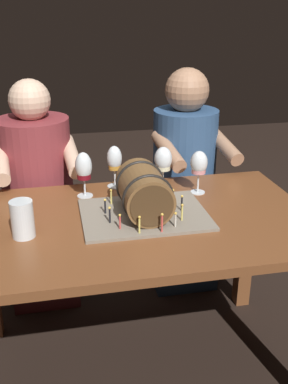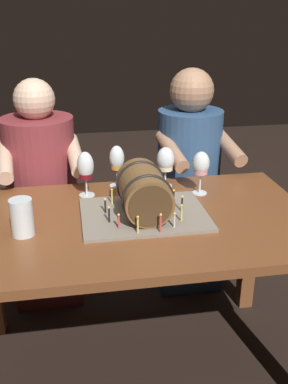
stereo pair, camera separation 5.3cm
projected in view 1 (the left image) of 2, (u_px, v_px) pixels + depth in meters
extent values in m
plane|color=black|center=(137.00, 366.00, 2.00)|extent=(8.00, 8.00, 0.00)
cube|color=brown|center=(136.00, 223.00, 1.73)|extent=(1.39, 0.82, 0.03)
cube|color=brown|center=(245.00, 246.00, 2.30)|extent=(0.07, 0.07, 0.69)
cube|color=gray|center=(144.00, 214.00, 1.75)|extent=(0.48, 0.37, 0.01)
cylinder|color=brown|center=(144.00, 192.00, 1.71)|extent=(0.18, 0.28, 0.18)
cylinder|color=#46301B|center=(152.00, 206.00, 1.58)|extent=(0.16, 0.00, 0.16)
cylinder|color=#46301B|center=(137.00, 179.00, 1.84)|extent=(0.16, 0.00, 0.16)
torus|color=black|center=(148.00, 199.00, 1.64)|extent=(0.20, 0.01, 0.20)
torus|color=black|center=(140.00, 184.00, 1.78)|extent=(0.20, 0.01, 0.20)
cylinder|color=black|center=(182.00, 204.00, 1.76)|extent=(0.01, 0.01, 0.05)
sphere|color=#F9C64C|center=(182.00, 196.00, 1.74)|extent=(0.01, 0.01, 0.01)
cylinder|color=black|center=(173.00, 197.00, 1.83)|extent=(0.01, 0.01, 0.05)
sphere|color=#F9C64C|center=(173.00, 190.00, 1.81)|extent=(0.01, 0.01, 0.01)
cylinder|color=silver|center=(160.00, 193.00, 1.87)|extent=(0.01, 0.01, 0.05)
sphere|color=#F9C64C|center=(160.00, 186.00, 1.86)|extent=(0.01, 0.01, 0.01)
cylinder|color=silver|center=(141.00, 189.00, 1.89)|extent=(0.01, 0.01, 0.06)
sphere|color=#F9C64C|center=(141.00, 181.00, 1.88)|extent=(0.01, 0.01, 0.01)
cylinder|color=#EAD666|center=(123.00, 193.00, 1.87)|extent=(0.01, 0.01, 0.05)
sphere|color=#F9C64C|center=(123.00, 186.00, 1.86)|extent=(0.01, 0.01, 0.01)
cylinder|color=#EAD666|center=(111.00, 198.00, 1.81)|extent=(0.01, 0.01, 0.05)
sphere|color=#F9C64C|center=(111.00, 190.00, 1.80)|extent=(0.01, 0.01, 0.01)
cylinder|color=black|center=(105.00, 207.00, 1.73)|extent=(0.01, 0.01, 0.05)
sphere|color=#F9C64C|center=(105.00, 200.00, 1.72)|extent=(0.01, 0.01, 0.01)
cylinder|color=black|center=(110.00, 216.00, 1.66)|extent=(0.01, 0.01, 0.05)
sphere|color=#F9C64C|center=(110.00, 208.00, 1.65)|extent=(0.01, 0.01, 0.01)
cylinder|color=#D64C47|center=(120.00, 223.00, 1.61)|extent=(0.01, 0.01, 0.05)
sphere|color=#F9C64C|center=(120.00, 215.00, 1.60)|extent=(0.01, 0.01, 0.01)
cylinder|color=#EAD666|center=(139.00, 226.00, 1.58)|extent=(0.01, 0.01, 0.06)
sphere|color=#F9C64C|center=(139.00, 217.00, 1.57)|extent=(0.01, 0.01, 0.01)
cylinder|color=#D64C47|center=(162.00, 224.00, 1.59)|extent=(0.01, 0.01, 0.06)
sphere|color=#F9C64C|center=(162.00, 214.00, 1.58)|extent=(0.01, 0.01, 0.01)
cylinder|color=silver|center=(175.00, 221.00, 1.63)|extent=(0.01, 0.01, 0.05)
sphere|color=#F9C64C|center=(176.00, 213.00, 1.62)|extent=(0.01, 0.01, 0.01)
cylinder|color=#EAD666|center=(182.00, 213.00, 1.68)|extent=(0.01, 0.01, 0.06)
sphere|color=#F9C64C|center=(182.00, 205.00, 1.66)|extent=(0.01, 0.01, 0.01)
cylinder|color=white|center=(198.00, 192.00, 1.97)|extent=(0.06, 0.06, 0.00)
cylinder|color=white|center=(198.00, 183.00, 1.95)|extent=(0.01, 0.01, 0.08)
ellipsoid|color=white|center=(199.00, 163.00, 1.91)|extent=(0.07, 0.07, 0.10)
cylinder|color=pink|center=(199.00, 170.00, 1.93)|extent=(0.06, 0.06, 0.03)
cylinder|color=white|center=(163.00, 186.00, 2.04)|extent=(0.06, 0.06, 0.00)
cylinder|color=white|center=(163.00, 178.00, 2.02)|extent=(0.01, 0.01, 0.07)
ellipsoid|color=white|center=(163.00, 159.00, 1.99)|extent=(0.08, 0.08, 0.11)
cylinder|color=beige|center=(163.00, 165.00, 2.00)|extent=(0.06, 0.06, 0.05)
cylinder|color=white|center=(115.00, 186.00, 2.03)|extent=(0.07, 0.07, 0.00)
cylinder|color=white|center=(115.00, 178.00, 2.02)|extent=(0.01, 0.01, 0.08)
ellipsoid|color=white|center=(114.00, 158.00, 1.98)|extent=(0.07, 0.07, 0.11)
cylinder|color=#C6842D|center=(115.00, 166.00, 1.99)|extent=(0.05, 0.05, 0.03)
cylinder|color=white|center=(85.00, 196.00, 1.93)|extent=(0.07, 0.07, 0.00)
cylinder|color=white|center=(85.00, 187.00, 1.91)|extent=(0.01, 0.01, 0.07)
ellipsoid|color=white|center=(84.00, 166.00, 1.88)|extent=(0.07, 0.07, 0.12)
cylinder|color=maroon|center=(84.00, 173.00, 1.89)|extent=(0.06, 0.06, 0.05)
cylinder|color=white|center=(22.00, 219.00, 1.57)|extent=(0.08, 0.08, 0.14)
cylinder|color=#C6842D|center=(23.00, 225.00, 1.58)|extent=(0.07, 0.07, 0.09)
cylinder|color=white|center=(22.00, 212.00, 1.56)|extent=(0.07, 0.07, 0.01)
cube|color=#4C1B1E|center=(45.00, 258.00, 2.42)|extent=(0.34, 0.32, 0.45)
cylinder|color=maroon|center=(36.00, 172.00, 2.23)|extent=(0.38, 0.38, 0.54)
sphere|color=beige|center=(29.00, 100.00, 2.09)|extent=(0.20, 0.20, 0.20)
cylinder|color=beige|center=(71.00, 156.00, 2.11)|extent=(0.10, 0.31, 0.14)
cylinder|color=beige|center=(1.00, 162.00, 2.02)|extent=(0.10, 0.31, 0.14)
cube|color=#1B2D46|center=(181.00, 244.00, 2.56)|extent=(0.34, 0.32, 0.45)
cylinder|color=#2D4C75|center=(185.00, 161.00, 2.37)|extent=(0.37, 0.37, 0.54)
sphere|color=#A87A5B|center=(187.00, 90.00, 2.23)|extent=(0.22, 0.22, 0.22)
cylinder|color=#A87A5B|center=(223.00, 145.00, 2.25)|extent=(0.11, 0.31, 0.14)
cylinder|color=#A87A5B|center=(168.00, 151.00, 2.16)|extent=(0.11, 0.31, 0.14)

